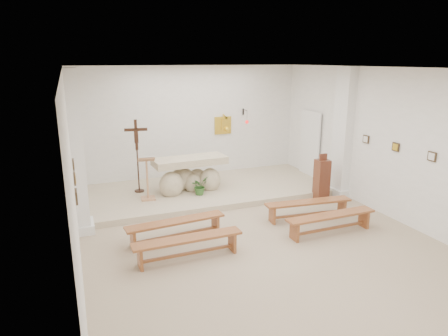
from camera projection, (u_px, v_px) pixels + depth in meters
name	position (u px, v px, depth m)	size (l,w,h in m)	color
ground	(262.00, 243.00, 8.21)	(7.00, 10.00, 0.00)	tan
wall_left	(73.00, 180.00, 6.53)	(0.02, 10.00, 3.50)	white
wall_right	(403.00, 147.00, 8.97)	(0.02, 10.00, 3.50)	white
wall_back	(191.00, 124.00, 12.24)	(7.00, 0.02, 3.50)	white
ceiling	(267.00, 69.00, 7.29)	(7.00, 10.00, 0.02)	silver
sanctuary_platform	(207.00, 190.00, 11.34)	(6.98, 3.00, 0.15)	#B4A78A
pilaster_left	(77.00, 154.00, 8.37)	(0.26, 0.55, 3.50)	white
pilaster_right	(343.00, 133.00, 10.73)	(0.26, 0.55, 3.50)	white
gold_wall_relief	(223.00, 125.00, 12.60)	(0.55, 0.04, 0.55)	yellow
sanctuary_lamp	(246.00, 120.00, 12.58)	(0.11, 0.36, 0.44)	black
station_frame_left_front	(76.00, 197.00, 5.82)	(0.03, 0.20, 0.20)	#382918
station_frame_left_mid	(75.00, 178.00, 6.72)	(0.03, 0.20, 0.20)	#382918
station_frame_left_rear	(73.00, 164.00, 7.62)	(0.03, 0.20, 0.20)	#382918
station_frame_right_front	(432.00, 156.00, 8.25)	(0.03, 0.20, 0.20)	#382918
station_frame_right_mid	(396.00, 147.00, 9.15)	(0.03, 0.20, 0.20)	#382918
station_frame_right_rear	(366.00, 139.00, 10.05)	(0.03, 0.20, 0.20)	#382918
radiator_left	(80.00, 209.00, 9.37)	(0.10, 0.85, 0.52)	silver
radiator_right	(326.00, 178.00, 11.77)	(0.10, 0.85, 0.52)	silver
altar	(189.00, 177.00, 10.98)	(2.04, 0.95, 1.03)	beige
lectern	(147.00, 178.00, 10.22)	(0.46, 0.40, 1.18)	tan
crucifix_stand	(137.00, 151.00, 10.68)	(0.60, 0.26, 1.99)	#321E10
potted_plant	(200.00, 186.00, 10.68)	(0.44, 0.38, 0.49)	#316026
donation_pedestal	(322.00, 179.00, 10.70)	(0.35, 0.35, 1.26)	brown
bench_left_front	(176.00, 225.00, 8.28)	(2.12, 0.53, 0.44)	brown
bench_right_front	(308.00, 206.00, 9.40)	(2.12, 0.55, 0.44)	brown
bench_left_second	(188.00, 243.00, 7.48)	(2.10, 0.37, 0.44)	brown
bench_right_second	(331.00, 219.00, 8.60)	(2.10, 0.37, 0.44)	brown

